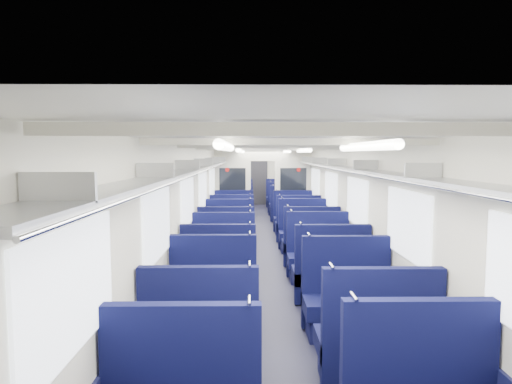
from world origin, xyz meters
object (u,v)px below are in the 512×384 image
(seat_23, at_px, (284,206))
(seat_24, at_px, (238,203))
(seat_11, at_px, (319,259))
(seat_17, at_px, (298,227))
(seat_8, at_px, (219,276))
(seat_12, at_px, (227,247))
(seat_4, at_px, (201,346))
(seat_6, at_px, (212,302))
(seat_26, at_px, (239,199))
(bulkhead, at_px, (263,188))
(end_door, at_px, (259,182))
(seat_19, at_px, (293,220))
(seat_21, at_px, (287,210))
(seat_25, at_px, (282,203))
(seat_27, at_px, (280,199))
(seat_9, at_px, (330,277))
(seat_15, at_px, (303,235))
(seat_16, at_px, (232,226))
(seat_10, at_px, (223,260))
(seat_13, at_px, (310,246))
(seat_14, at_px, (229,236))
(seat_22, at_px, (237,206))
(seat_7, at_px, (348,304))
(seat_5, at_px, (376,348))
(seat_18, at_px, (234,220))
(seat_20, at_px, (236,211))

(seat_23, distance_m, seat_24, 1.93)
(seat_11, distance_m, seat_17, 3.37)
(seat_8, xyz_separation_m, seat_12, (0.00, 2.09, 0.00))
(seat_4, distance_m, seat_11, 3.82)
(seat_6, height_order, seat_26, same)
(seat_23, bearing_deg, seat_8, -100.59)
(bulkhead, distance_m, seat_17, 2.10)
(end_door, xyz_separation_m, bulkhead, (-0.00, -6.34, 0.23))
(seat_19, xyz_separation_m, seat_21, (0.00, 2.16, 0.00))
(seat_12, bearing_deg, seat_4, -90.00)
(seat_12, xyz_separation_m, seat_21, (1.66, 5.67, 0.00))
(seat_11, xyz_separation_m, seat_25, (0.00, 8.83, 0.00))
(seat_12, bearing_deg, bulkhead, 78.51)
(seat_27, bearing_deg, seat_19, -90.00)
(seat_9, distance_m, seat_15, 3.39)
(seat_16, xyz_separation_m, seat_24, (0.00, 5.27, 0.00))
(seat_23, bearing_deg, seat_12, -103.73)
(seat_10, relative_size, seat_13, 1.00)
(seat_14, relative_size, seat_25, 1.00)
(seat_6, relative_size, seat_22, 1.00)
(seat_7, bearing_deg, seat_12, 116.65)
(seat_8, xyz_separation_m, seat_26, (0.00, 11.13, 0.00))
(seat_7, relative_size, seat_24, 1.00)
(bulkhead, bearing_deg, seat_19, -34.47)
(end_door, height_order, seat_5, end_door)
(seat_9, bearing_deg, seat_6, -146.90)
(seat_13, bearing_deg, seat_17, 90.00)
(seat_12, height_order, seat_13, same)
(seat_19, bearing_deg, seat_7, -90.00)
(seat_13, distance_m, seat_17, 2.34)
(seat_13, bearing_deg, seat_25, 90.00)
(seat_11, height_order, seat_18, same)
(seat_25, bearing_deg, seat_22, -147.79)
(seat_15, bearing_deg, seat_17, 90.00)
(seat_12, distance_m, seat_22, 6.76)
(seat_7, height_order, seat_25, same)
(seat_19, distance_m, seat_26, 5.78)
(end_door, distance_m, seat_23, 3.78)
(seat_6, xyz_separation_m, seat_20, (0.00, 8.70, 0.00))
(seat_11, xyz_separation_m, seat_24, (-1.66, 8.80, 0.00))
(seat_15, distance_m, seat_21, 4.42)
(seat_10, xyz_separation_m, seat_26, (0.00, 10.14, 0.00))
(seat_22, relative_size, seat_23, 1.00)
(end_door, bearing_deg, seat_23, -77.12)
(seat_6, distance_m, seat_9, 1.98)
(seat_5, distance_m, seat_13, 4.53)
(seat_5, xyz_separation_m, seat_24, (-1.66, 12.31, 0.00))
(seat_7, xyz_separation_m, seat_21, (0.00, 8.98, 0.00))
(seat_20, xyz_separation_m, seat_21, (1.66, 0.19, 0.00))
(seat_13, distance_m, seat_16, 3.00)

